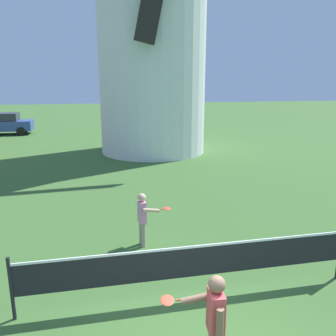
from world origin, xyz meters
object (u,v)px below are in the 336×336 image
at_px(windmill, 152,20).
at_px(player_far, 143,216).
at_px(player_near, 214,321).
at_px(tennis_net, 192,262).
at_px(parked_car_blue, 1,123).

bearing_deg(windmill, player_far, -100.62).
bearing_deg(player_near, windmill, 83.43).
relative_size(windmill, player_far, 10.53).
relative_size(windmill, tennis_net, 2.25).
height_order(windmill, tennis_net, windmill).
bearing_deg(windmill, player_near, -96.57).
xyz_separation_m(tennis_net, player_near, (-0.19, -1.70, 0.13)).
xyz_separation_m(player_near, player_far, (-0.36, 3.87, -0.09)).
distance_m(windmill, player_far, 12.91).
height_order(player_near, player_far, player_near).
bearing_deg(player_far, parked_car_blue, 111.37).
relative_size(windmill, parked_car_blue, 3.16).
bearing_deg(windmill, parked_car_blue, 139.19).
xyz_separation_m(windmill, parked_car_blue, (-9.77, 8.44, -6.01)).
relative_size(tennis_net, player_far, 4.68).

